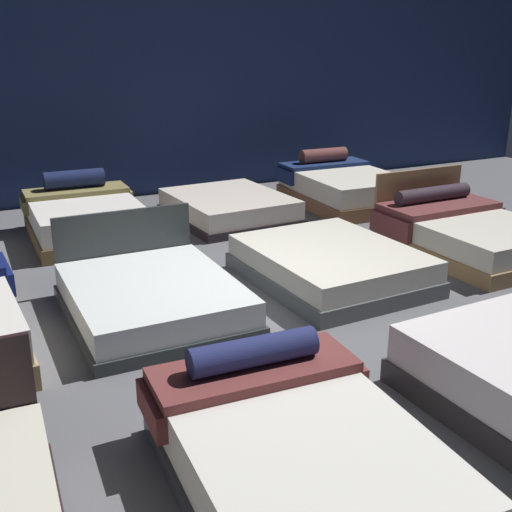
{
  "coord_description": "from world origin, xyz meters",
  "views": [
    {
      "loc": [
        -2.65,
        -5.31,
        2.61
      ],
      "look_at": [
        -0.03,
        0.07,
        0.54
      ],
      "focal_mm": 44.39,
      "sensor_mm": 36.0,
      "label": 1
    }
  ],
  "objects": [
    {
      "name": "ground_plane",
      "position": [
        0.0,
        0.0,
        -0.01
      ],
      "size": [
        18.0,
        18.0,
        0.02
      ],
      "primitive_type": "cube",
      "color": "#5B5B60"
    },
    {
      "name": "bed_11",
      "position": [
        3.14,
        3.23,
        0.28
      ],
      "size": [
        1.61,
        2.14,
        0.82
      ],
      "rotation": [
        0.0,
        0.0,
        -0.03
      ],
      "color": "brown",
      "rests_on": "ground_plane"
    },
    {
      "name": "bed_1",
      "position": [
        -1.02,
        -2.53,
        0.24
      ],
      "size": [
        1.56,
        2.09,
        0.71
      ],
      "rotation": [
        0.0,
        0.0,
        -0.05
      ],
      "color": "#2D3038",
      "rests_on": "ground_plane"
    },
    {
      "name": "bed_5",
      "position": [
        -1.05,
        0.33,
        0.19
      ],
      "size": [
        1.6,
        1.97,
        0.85
      ],
      "rotation": [
        0.0,
        0.0,
        0.0
      ],
      "color": "#2E3435",
      "rests_on": "ground_plane"
    },
    {
      "name": "bed_6",
      "position": [
        1.03,
        0.33,
        0.2
      ],
      "size": [
        1.73,
        2.11,
        0.41
      ],
      "rotation": [
        0.0,
        0.0,
        0.04
      ],
      "color": "#4F5355",
      "rests_on": "ground_plane"
    },
    {
      "name": "bed_7",
      "position": [
        3.16,
        0.46,
        0.26
      ],
      "size": [
        1.69,
        2.17,
        0.91
      ],
      "rotation": [
        0.0,
        0.0,
        0.03
      ],
      "color": "olive",
      "rests_on": "ground_plane"
    },
    {
      "name": "bed_10",
      "position": [
        1.05,
        3.21,
        0.19
      ],
      "size": [
        1.7,
        2.0,
        0.39
      ],
      "rotation": [
        0.0,
        0.0,
        0.06
      ],
      "color": "black",
      "rests_on": "ground_plane"
    },
    {
      "name": "showroom_back_wall",
      "position": [
        0.0,
        5.35,
        1.75
      ],
      "size": [
        18.0,
        0.06,
        3.5
      ],
      "primitive_type": "cube",
      "color": "navy",
      "rests_on": "ground_plane"
    },
    {
      "name": "bed_9",
      "position": [
        -1.08,
        3.27,
        0.27
      ],
      "size": [
        1.54,
        1.95,
        0.81
      ],
      "rotation": [
        0.0,
        0.0,
        -0.02
      ],
      "color": "brown",
      "rests_on": "ground_plane"
    }
  ]
}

